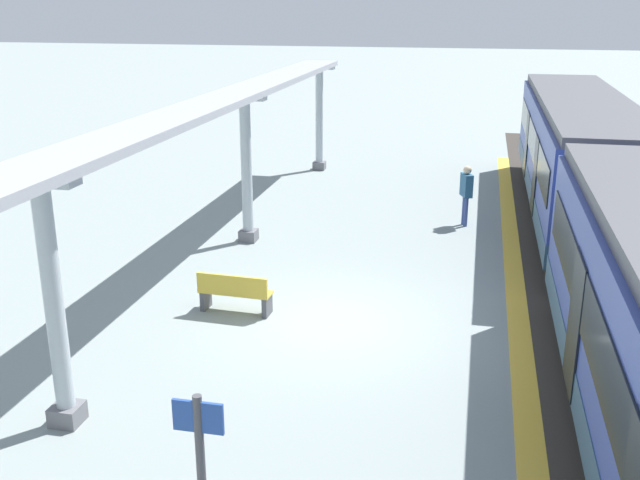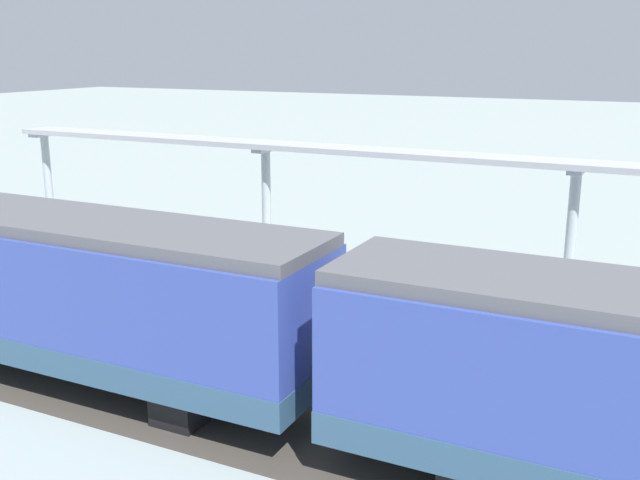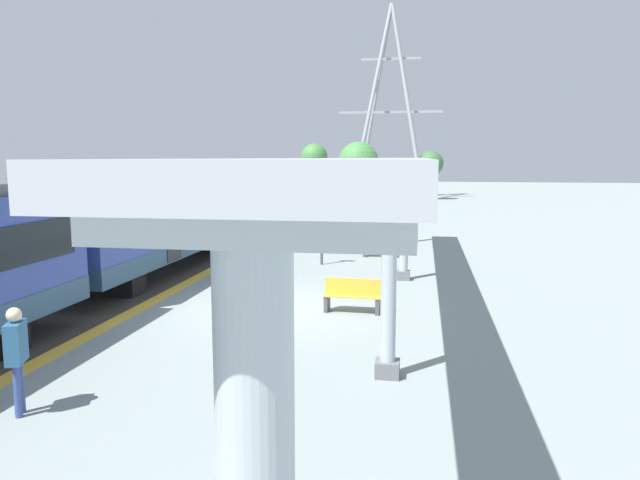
# 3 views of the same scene
# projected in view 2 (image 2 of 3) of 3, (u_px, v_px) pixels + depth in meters

# --- Properties ---
(ground_plane) EXTENTS (176.00, 176.00, 0.00)m
(ground_plane) POSITION_uv_depth(u_px,v_px,m) (354.00, 324.00, 18.70)
(ground_plane) COLOR gray
(tactile_edge_strip) EXTENTS (0.43, 34.22, 0.01)m
(tactile_edge_strip) POSITION_uv_depth(u_px,v_px,m) (287.00, 378.00, 15.64)
(tactile_edge_strip) COLOR yellow
(tactile_edge_strip) RESTS_ON ground
(trackbed) EXTENTS (3.20, 46.22, 0.01)m
(trackbed) POSITION_uv_depth(u_px,v_px,m) (242.00, 415.00, 14.06)
(trackbed) COLOR #38332D
(trackbed) RESTS_ON ground
(train_far_carriage) EXTENTS (2.65, 13.53, 3.48)m
(train_far_carriage) POSITION_uv_depth(u_px,v_px,m) (32.00, 286.00, 15.82)
(train_far_carriage) COLOR #314498
(train_far_carriage) RESTS_ON ground
(canopy_pillar_second) EXTENTS (1.10, 0.44, 3.82)m
(canopy_pillar_second) POSITION_uv_depth(u_px,v_px,m) (571.00, 241.00, 19.11)
(canopy_pillar_second) COLOR slate
(canopy_pillar_second) RESTS_ON ground
(canopy_pillar_third) EXTENTS (1.10, 0.44, 3.82)m
(canopy_pillar_third) POSITION_uv_depth(u_px,v_px,m) (267.00, 208.00, 22.97)
(canopy_pillar_third) COLOR slate
(canopy_pillar_third) RESTS_ON ground
(canopy_pillar_fourth) EXTENTS (1.10, 0.44, 3.82)m
(canopy_pillar_fourth) POSITION_uv_depth(u_px,v_px,m) (49.00, 185.00, 26.85)
(canopy_pillar_fourth) COLOR slate
(canopy_pillar_fourth) RESTS_ON ground
(canopy_beam) EXTENTS (1.20, 27.76, 0.16)m
(canopy_beam) POSITION_uv_depth(u_px,v_px,m) (402.00, 154.00, 20.61)
(canopy_beam) COLOR #A8AAB2
(canopy_beam) RESTS_ON canopy_pillar_nearest
(bench_near_end) EXTENTS (1.51, 0.48, 0.86)m
(bench_near_end) POSITION_uv_depth(u_px,v_px,m) (130.00, 246.00, 24.41)
(bench_near_end) COLOR gold
(bench_near_end) RESTS_ON ground
(bench_mid_platform) EXTENTS (1.52, 0.52, 0.86)m
(bench_mid_platform) POSITION_uv_depth(u_px,v_px,m) (386.00, 284.00, 20.43)
(bench_mid_platform) COLOR gold
(bench_mid_platform) RESTS_ON ground
(trash_bin) EXTENTS (0.48, 0.48, 0.90)m
(trash_bin) POSITION_uv_depth(u_px,v_px,m) (48.00, 236.00, 25.60)
(trash_bin) COLOR #7A6959
(trash_bin) RESTS_ON ground
(platform_info_sign) EXTENTS (0.56, 0.10, 2.20)m
(platform_info_sign) POSITION_uv_depth(u_px,v_px,m) (141.00, 242.00, 21.43)
(platform_info_sign) COLOR #4C4C51
(platform_info_sign) RESTS_ON ground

